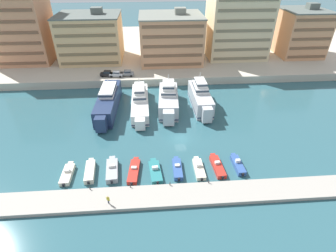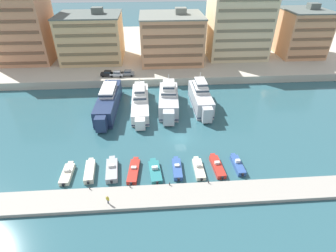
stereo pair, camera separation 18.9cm
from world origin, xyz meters
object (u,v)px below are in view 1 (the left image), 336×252
at_px(yacht_silver_mid_left, 168,100).
at_px(motorboat_red_right, 217,166).
at_px(yacht_navy_far_left, 108,102).
at_px(car_silver_left, 116,74).
at_px(motorboat_grey_mid_left, 112,170).
at_px(pedestrian_near_edge, 108,199).
at_px(motorboat_blue_center_right, 177,169).
at_px(motorboat_blue_far_right, 238,164).
at_px(yacht_white_left, 140,101).
at_px(car_black_far_left, 107,73).
at_px(motorboat_red_center_left, 134,171).
at_px(motorboat_teal_center, 155,171).
at_px(motorboat_cream_mid_right, 199,168).
at_px(motorboat_cream_far_left, 68,174).
at_px(car_grey_mid_left, 127,73).
at_px(motorboat_cream_left, 90,171).
at_px(yacht_silver_center_left, 200,97).

height_order(yacht_silver_mid_left, motorboat_red_right, yacht_silver_mid_left).
height_order(yacht_navy_far_left, car_silver_left, yacht_navy_far_left).
distance_m(motorboat_grey_mid_left, pedestrian_near_edge, 8.18).
xyz_separation_m(motorboat_blue_center_right, motorboat_blue_far_right, (11.78, 0.23, 0.04)).
relative_size(yacht_white_left, motorboat_red_right, 3.08).
height_order(motorboat_blue_center_right, car_black_far_left, car_black_far_left).
relative_size(yacht_navy_far_left, motorboat_red_center_left, 3.09).
xyz_separation_m(motorboat_teal_center, motorboat_red_right, (11.98, 0.48, 0.04)).
xyz_separation_m(motorboat_red_right, car_silver_left, (-22.67, 41.04, 2.88)).
height_order(yacht_navy_far_left, motorboat_blue_center_right, yacht_navy_far_left).
bearing_deg(yacht_white_left, car_silver_left, 114.60).
xyz_separation_m(car_black_far_left, car_silver_left, (2.91, -0.40, 0.00)).
bearing_deg(motorboat_cream_mid_right, motorboat_cream_far_left, 179.21).
xyz_separation_m(yacht_silver_mid_left, motorboat_grey_mid_left, (-12.42, -23.79, -1.98)).
relative_size(yacht_silver_mid_left, car_grey_mid_left, 4.33).
relative_size(yacht_white_left, motorboat_cream_far_left, 3.44).
bearing_deg(yacht_navy_far_left, motorboat_red_center_left, -73.18).
bearing_deg(motorboat_cream_far_left, motorboat_grey_mid_left, 2.56).
xyz_separation_m(motorboat_cream_left, motorboat_blue_center_right, (16.41, -0.38, -0.08)).
xyz_separation_m(yacht_silver_center_left, car_black_far_left, (-26.50, 16.98, 0.66)).
height_order(motorboat_cream_far_left, motorboat_blue_far_right, motorboat_blue_far_right).
relative_size(yacht_navy_far_left, motorboat_red_right, 3.24).
bearing_deg(motorboat_cream_far_left, motorboat_blue_far_right, 0.25).
distance_m(yacht_navy_far_left, motorboat_red_right, 33.88).
bearing_deg(yacht_navy_far_left, motorboat_grey_mid_left, -82.16).
relative_size(yacht_navy_far_left, motorboat_blue_center_right, 3.55).
distance_m(motorboat_cream_far_left, motorboat_blue_center_right, 20.50).
xyz_separation_m(motorboat_blue_far_right, car_black_far_left, (-29.60, 41.32, 2.83)).
bearing_deg(car_black_far_left, motorboat_blue_center_right, -66.79).
height_order(motorboat_blue_center_right, car_grey_mid_left, car_grey_mid_left).
distance_m(motorboat_red_center_left, car_grey_mid_left, 41.77).
height_order(motorboat_cream_mid_right, motorboat_blue_far_right, motorboat_blue_far_right).
bearing_deg(yacht_silver_center_left, motorboat_red_right, -92.14).
distance_m(yacht_white_left, car_black_far_left, 19.90).
bearing_deg(motorboat_cream_far_left, yacht_silver_mid_left, 49.54).
xyz_separation_m(yacht_navy_far_left, motorboat_cream_far_left, (-4.87, -24.45, -1.93)).
xyz_separation_m(motorboat_cream_far_left, motorboat_blue_far_right, (32.28, 0.14, 0.06)).
bearing_deg(motorboat_red_right, yacht_navy_far_left, 133.77).
height_order(yacht_white_left, car_grey_mid_left, yacht_white_left).
xyz_separation_m(yacht_white_left, motorboat_cream_left, (-9.05, -24.29, -1.55)).
xyz_separation_m(motorboat_red_center_left, motorboat_cream_mid_right, (12.30, -0.24, 0.00)).
distance_m(motorboat_grey_mid_left, car_grey_mid_left, 41.17).
height_order(yacht_silver_center_left, pedestrian_near_edge, yacht_silver_center_left).
relative_size(yacht_white_left, motorboat_grey_mid_left, 3.03).
distance_m(motorboat_cream_left, motorboat_teal_center, 12.22).
relative_size(yacht_navy_far_left, motorboat_cream_left, 3.41).
bearing_deg(yacht_silver_mid_left, motorboat_teal_center, -99.95).
xyz_separation_m(yacht_white_left, motorboat_cream_far_left, (-13.14, -24.58, -1.64)).
xyz_separation_m(motorboat_red_right, car_black_far_left, (-25.58, 41.44, 2.88)).
xyz_separation_m(car_black_far_left, pedestrian_near_edge, (5.82, -49.20, -1.66)).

